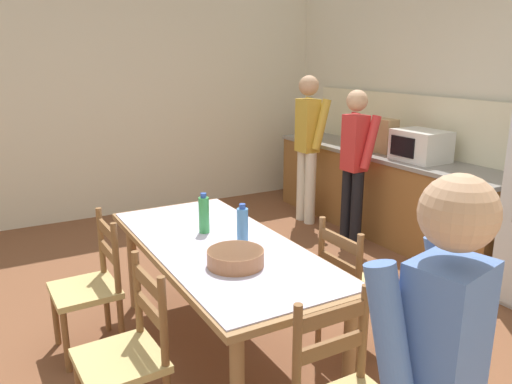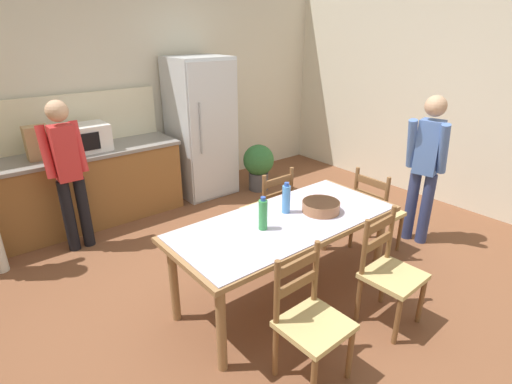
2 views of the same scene
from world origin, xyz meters
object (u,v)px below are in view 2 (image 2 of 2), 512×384
Objects in this scene: microwave at (85,138)px; bottle_off_centre at (286,199)px; serving_bowl at (321,206)px; potted_plant at (259,164)px; chair_side_near_right at (389,273)px; refrigerator at (201,128)px; dining_table at (286,229)px; paper_bag at (38,143)px; chair_head_end at (376,212)px; person_at_counter at (68,169)px; chair_side_far_right at (269,210)px; bottle_near_centre at (263,214)px; person_by_table at (426,164)px; chair_side_near_left at (310,321)px.

microwave is 2.58m from bottle_off_centre.
potted_plant is at bearing 63.49° from serving_bowl.
bottle_off_centre is 1.00m from chair_side_near_right.
refrigerator reaches higher than dining_table.
paper_bag reaches higher than chair_side_near_right.
person_at_counter is at bearing 49.99° from chair_head_end.
refrigerator is at bearing -75.03° from person_at_counter.
paper_bag is 0.54× the size of potted_plant.
chair_side_near_right is 3.18m from person_at_counter.
refrigerator is 3.72× the size of microwave.
bottle_off_centre reaches higher than potted_plant.
serving_bowl is 0.87m from chair_side_far_right.
serving_bowl is at bearing -6.45° from bottle_near_centre.
dining_table is (0.76, -2.53, -0.37)m from microwave.
chair_side_far_right is 0.58× the size of person_at_counter.
person_at_counter reaches higher than serving_bowl.
microwave reaches higher than potted_plant.
bottle_off_centre reaches higher than serving_bowl.
person_by_table is at bearing -8.86° from bottle_off_centre.
chair_side_near_left is at bearing -140.04° from serving_bowl.
person_at_counter is at bearing -75.68° from paper_bag.
chair_side_far_right is at bearing 46.47° from bottle_near_centre.
chair_side_far_right is at bearing 60.80° from bottle_off_centre.
refrigerator is at bearing 80.88° from serving_bowl.
microwave reaches higher than dining_table.
person_by_table reaches higher than bottle_off_centre.
paper_bag is at bearing 119.11° from bottle_off_centre.
person_at_counter is at bearing 113.46° from bottle_near_centre.
bottle_off_centre is 1.74m from person_by_table.
microwave is at bearing 106.78° from dining_table.
person_at_counter is (-1.55, 2.74, 0.44)m from chair_side_near_right.
dining_table is 0.88m from chair_side_near_right.
refrigerator reaches higher than chair_side_near_left.
chair_side_far_right is (1.69, -1.80, -0.63)m from paper_bag.
refrigerator is 2.61m from chair_head_end.
person_by_table reaches higher than chair_side_near_right.
microwave is 0.55× the size of chair_side_near_right.
bottle_off_centre is 2.42m from potted_plant.
serving_bowl is (0.24, -0.17, -0.07)m from bottle_off_centre.
chair_side_near_right and chair_head_end have the same top height.
bottle_near_centre is at bearing 46.17° from chair_side_far_right.
chair_side_near_left is 1.86m from chair_head_end.
chair_side_near_left is at bearing 112.97° from chair_head_end.
chair_side_near_right is at bearing 89.47° from chair_side_far_right.
person_by_table is (2.06, -0.16, 0.02)m from bottle_near_centre.
chair_side_near_left is 3.36m from potted_plant.
bottle_off_centre is 0.40× the size of potted_plant.
microwave is at bearing 101.59° from bottle_near_centre.
person_at_counter reaches higher than microwave.
microwave is 1.56× the size of serving_bowl.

